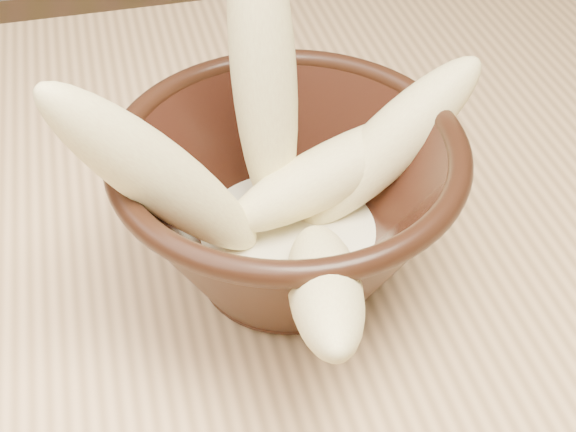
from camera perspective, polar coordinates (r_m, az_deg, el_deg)
The scene contains 8 objects.
table at distance 0.72m, azimuth 15.28°, elevation -3.87°, with size 1.20×0.80×0.75m.
bowl at distance 0.53m, azimuth -0.00°, elevation 0.85°, with size 0.23×0.23×0.12m.
milk_puddle at distance 0.55m, azimuth 0.00°, elevation -1.54°, with size 0.13×0.13×0.02m, color beige.
banana_upright at distance 0.51m, azimuth -1.75°, elevation 10.19°, with size 0.04×0.04×0.21m, color #D6BD7E.
banana_left at distance 0.47m, azimuth -9.04°, elevation 2.75°, with size 0.04×0.04×0.19m, color #D6BD7E.
banana_right at distance 0.54m, azimuth 7.29°, elevation 5.17°, with size 0.04×0.04×0.16m, color #D6BD7E.
banana_across at distance 0.54m, azimuth 3.50°, elevation 3.27°, with size 0.04×0.04×0.17m, color #D6BD7E.
banana_front at distance 0.46m, azimuth 2.56°, elevation -4.83°, with size 0.04×0.04×0.18m, color #D6BD7E.
Camera 1 is at (-0.30, -0.42, 1.17)m, focal length 50.00 mm.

